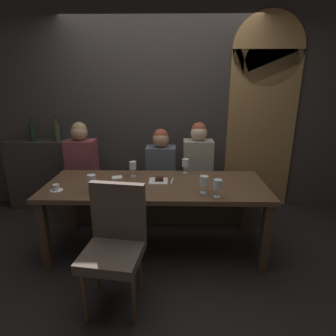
# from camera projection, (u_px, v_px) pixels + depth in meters

# --- Properties ---
(ground) EXTENTS (9.00, 9.00, 0.00)m
(ground) POSITION_uv_depth(u_px,v_px,m) (157.00, 247.00, 3.02)
(ground) COLOR black
(back_wall_tiled) EXTENTS (6.00, 0.12, 3.00)m
(back_wall_tiled) POSITION_uv_depth(u_px,v_px,m) (161.00, 98.00, 3.72)
(back_wall_tiled) COLOR #383330
(back_wall_tiled) RESTS_ON ground
(arched_door) EXTENTS (0.90, 0.05, 2.55)m
(arched_door) POSITION_uv_depth(u_px,v_px,m) (262.00, 109.00, 3.67)
(arched_door) COLOR olive
(arched_door) RESTS_ON ground
(back_counter) EXTENTS (1.10, 0.28, 0.95)m
(back_counter) POSITION_uv_depth(u_px,v_px,m) (50.00, 174.00, 3.89)
(back_counter) COLOR #2F2B29
(back_counter) RESTS_ON ground
(dining_table) EXTENTS (2.20, 0.84, 0.74)m
(dining_table) POSITION_uv_depth(u_px,v_px,m) (156.00, 192.00, 2.82)
(dining_table) COLOR #493422
(dining_table) RESTS_ON ground
(banquette_bench) EXTENTS (2.50, 0.44, 0.45)m
(banquette_bench) POSITION_uv_depth(u_px,v_px,m) (160.00, 201.00, 3.62)
(banquette_bench) COLOR #40352A
(banquette_bench) RESTS_ON ground
(chair_near_side) EXTENTS (0.50, 0.50, 0.98)m
(chair_near_side) POSITION_uv_depth(u_px,v_px,m) (115.00, 238.00, 2.17)
(chair_near_side) COLOR brown
(chair_near_side) RESTS_ON ground
(diner_redhead) EXTENTS (0.36, 0.24, 0.80)m
(diner_redhead) POSITION_uv_depth(u_px,v_px,m) (82.00, 156.00, 3.45)
(diner_redhead) COLOR brown
(diner_redhead) RESTS_ON banquette_bench
(diner_bearded) EXTENTS (0.36, 0.24, 0.73)m
(diner_bearded) POSITION_uv_depth(u_px,v_px,m) (161.00, 160.00, 3.43)
(diner_bearded) COLOR #4C515B
(diner_bearded) RESTS_ON banquette_bench
(diner_far_end) EXTENTS (0.36, 0.24, 0.80)m
(diner_far_end) POSITION_uv_depth(u_px,v_px,m) (198.00, 156.00, 3.45)
(diner_far_end) COLOR #9E9384
(diner_far_end) RESTS_ON banquette_bench
(wine_bottle_dark_red) EXTENTS (0.08, 0.08, 0.33)m
(wine_bottle_dark_red) POSITION_uv_depth(u_px,v_px,m) (32.00, 132.00, 3.72)
(wine_bottle_dark_red) COLOR black
(wine_bottle_dark_red) RESTS_ON back_counter
(wine_bottle_pale_label) EXTENTS (0.08, 0.08, 0.33)m
(wine_bottle_pale_label) POSITION_uv_depth(u_px,v_px,m) (57.00, 132.00, 3.70)
(wine_bottle_pale_label) COLOR #384728
(wine_bottle_pale_label) RESTS_ON back_counter
(wine_glass_near_left) EXTENTS (0.08, 0.08, 0.16)m
(wine_glass_near_left) POSITION_uv_depth(u_px,v_px,m) (204.00, 181.00, 2.53)
(wine_glass_near_left) COLOR silver
(wine_glass_near_left) RESTS_ON dining_table
(wine_glass_near_right) EXTENTS (0.08, 0.08, 0.16)m
(wine_glass_near_right) POSITION_uv_depth(u_px,v_px,m) (133.00, 166.00, 2.98)
(wine_glass_near_right) COLOR silver
(wine_glass_near_right) RESTS_ON dining_table
(wine_glass_far_left) EXTENTS (0.08, 0.08, 0.16)m
(wine_glass_far_left) POSITION_uv_depth(u_px,v_px,m) (185.00, 163.00, 3.08)
(wine_glass_far_left) COLOR silver
(wine_glass_far_left) RESTS_ON dining_table
(wine_glass_far_right) EXTENTS (0.08, 0.08, 0.16)m
(wine_glass_far_right) POSITION_uv_depth(u_px,v_px,m) (218.00, 185.00, 2.45)
(wine_glass_far_right) COLOR silver
(wine_glass_far_right) RESTS_ON dining_table
(wine_glass_end_left) EXTENTS (0.08, 0.08, 0.16)m
(wine_glass_end_left) POSITION_uv_depth(u_px,v_px,m) (92.00, 180.00, 2.57)
(wine_glass_end_left) COLOR silver
(wine_glass_end_left) RESTS_ON dining_table
(espresso_cup) EXTENTS (0.12, 0.12, 0.06)m
(espresso_cup) POSITION_uv_depth(u_px,v_px,m) (56.00, 188.00, 2.61)
(espresso_cup) COLOR white
(espresso_cup) RESTS_ON dining_table
(dessert_plate) EXTENTS (0.19, 0.19, 0.05)m
(dessert_plate) POSITION_uv_depth(u_px,v_px,m) (159.00, 180.00, 2.85)
(dessert_plate) COLOR white
(dessert_plate) RESTS_ON dining_table
(fork_on_table) EXTENTS (0.04, 0.17, 0.01)m
(fork_on_table) POSITION_uv_depth(u_px,v_px,m) (172.00, 181.00, 2.87)
(fork_on_table) COLOR silver
(fork_on_table) RESTS_ON dining_table
(folded_napkin) EXTENTS (0.13, 0.13, 0.01)m
(folded_napkin) POSITION_uv_depth(u_px,v_px,m) (117.00, 177.00, 2.96)
(folded_napkin) COLOR silver
(folded_napkin) RESTS_ON dining_table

